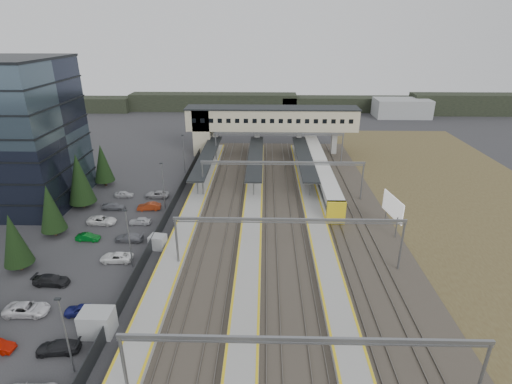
{
  "coord_description": "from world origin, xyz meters",
  "views": [
    {
      "loc": [
        9.0,
        -51.46,
        28.79
      ],
      "look_at": [
        7.57,
        7.79,
        4.0
      ],
      "focal_mm": 28.0,
      "sensor_mm": 36.0,
      "label": 1
    }
  ],
  "objects_px": {
    "relay_cabin_near": "(97,323)",
    "billboard": "(393,208)",
    "relay_cabin_far": "(158,242)",
    "footbridge": "(260,121)",
    "train": "(320,170)"
  },
  "relations": [
    {
      "from": "relay_cabin_near",
      "to": "billboard",
      "type": "relative_size",
      "value": 0.51
    },
    {
      "from": "relay_cabin_far",
      "to": "footbridge",
      "type": "relative_size",
      "value": 0.06
    },
    {
      "from": "relay_cabin_near",
      "to": "relay_cabin_far",
      "type": "bearing_deg",
      "value": 83.83
    },
    {
      "from": "footbridge",
      "to": "train",
      "type": "bearing_deg",
      "value": -55.59
    },
    {
      "from": "relay_cabin_near",
      "to": "billboard",
      "type": "distance_m",
      "value": 42.62
    },
    {
      "from": "relay_cabin_near",
      "to": "train",
      "type": "xyz_separation_m",
      "value": [
        27.65,
        44.15,
        0.76
      ]
    },
    {
      "from": "relay_cabin_far",
      "to": "footbridge",
      "type": "distance_m",
      "value": 47.82
    },
    {
      "from": "footbridge",
      "to": "relay_cabin_far",
      "type": "bearing_deg",
      "value": -106.63
    },
    {
      "from": "relay_cabin_far",
      "to": "billboard",
      "type": "xyz_separation_m",
      "value": [
        33.94,
        6.29,
        2.71
      ]
    },
    {
      "from": "relay_cabin_near",
      "to": "train",
      "type": "distance_m",
      "value": 52.1
    },
    {
      "from": "footbridge",
      "to": "train",
      "type": "xyz_separation_m",
      "value": [
        12.3,
        -17.95,
        -5.84
      ]
    },
    {
      "from": "billboard",
      "to": "train",
      "type": "bearing_deg",
      "value": 111.03
    },
    {
      "from": "relay_cabin_near",
      "to": "footbridge",
      "type": "bearing_deg",
      "value": 76.12
    },
    {
      "from": "relay_cabin_far",
      "to": "billboard",
      "type": "distance_m",
      "value": 34.63
    },
    {
      "from": "train",
      "to": "billboard",
      "type": "xyz_separation_m",
      "value": [
        8.11,
        -21.09,
        1.6
      ]
    }
  ]
}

